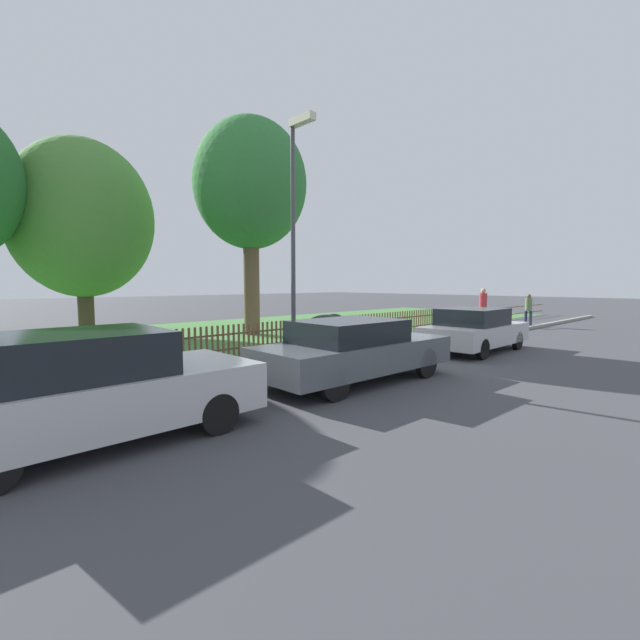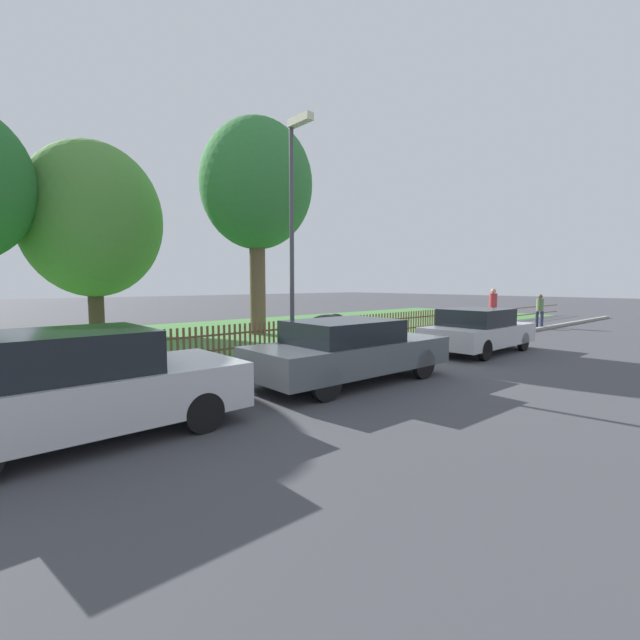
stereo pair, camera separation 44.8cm
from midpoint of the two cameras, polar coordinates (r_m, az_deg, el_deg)
name	(u,v)px [view 1 (the left image)]	position (r m, az deg, el deg)	size (l,w,h in m)	color
ground_plane	(396,356)	(12.56, 9.08, -4.73)	(120.00, 120.00, 0.00)	#424247
kerb_stone	(393,353)	(12.61, 8.72, -4.41)	(40.56, 0.20, 0.12)	#9E998E
grass_strip	(236,332)	(18.85, -11.84, -1.53)	(40.56, 11.04, 0.01)	#477F3D
park_fence	(325,331)	(14.44, -0.21, -1.51)	(40.56, 0.05, 0.95)	brown
parked_car_silver_hatchback	(94,388)	(6.51, -29.64, -7.84)	(4.13, 1.88, 1.48)	#BCBCC1
parked_car_black_saloon	(354,349)	(9.11, 3.09, -3.95)	(4.61, 1.92, 1.33)	#51565B
parked_car_navy_estate	(474,330)	(13.87, 19.01, -1.22)	(4.09, 1.87, 1.33)	#BCBCC1
covered_motorcycle	(326,330)	(12.77, -0.24, -1.36)	(1.95, 0.79, 1.17)	black
tree_behind_motorcycle	(82,219)	(19.77, -29.76, 11.60)	(5.37, 5.37, 7.72)	#473828
tree_mid_park	(250,185)	(18.08, -10.01, 17.25)	(4.48, 4.48, 8.62)	brown
pedestrian_near_fence	(483,304)	(22.63, 20.38, 1.96)	(0.43, 0.38, 1.84)	slate
pedestrian_by_lamp	(528,308)	(22.88, 25.54, 1.44)	(0.33, 0.36, 1.57)	#2D3351
street_lamp	(296,215)	(10.75, -4.51, 13.81)	(0.20, 0.79, 6.02)	#47474C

